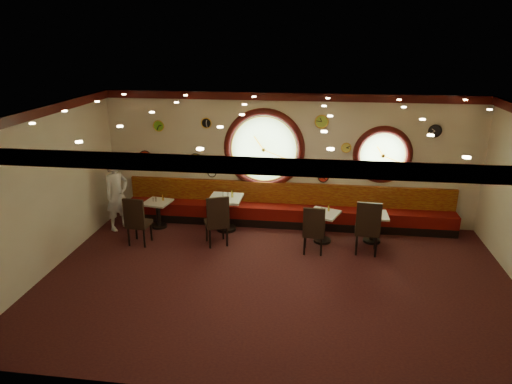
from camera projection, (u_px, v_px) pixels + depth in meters
name	position (u px, v px, depth m)	size (l,w,h in m)	color
floor	(276.00, 280.00, 8.75)	(9.00, 6.00, 0.00)	black
ceiling	(279.00, 114.00, 7.70)	(9.00, 6.00, 0.02)	gold
wall_back	(289.00, 160.00, 11.04)	(9.00, 0.02, 3.20)	beige
wall_front	(255.00, 289.00, 5.42)	(9.00, 0.02, 3.20)	beige
wall_left	(45.00, 191.00, 8.79)	(0.02, 6.00, 3.20)	beige
molding_back	(290.00, 97.00, 10.49)	(9.00, 0.10, 0.18)	#350A09
molding_front	(255.00, 166.00, 4.97)	(9.00, 0.10, 0.18)	#350A09
molding_left	(35.00, 113.00, 8.29)	(0.10, 6.00, 0.18)	#350A09
banquette_base	(286.00, 221.00, 11.26)	(8.00, 0.55, 0.20)	black
banquette_seat	(287.00, 212.00, 11.18)	(8.00, 0.55, 0.30)	#570907
banquette_back	(288.00, 193.00, 11.26)	(8.00, 0.10, 0.55)	#651008
porthole_left_glass	(264.00, 149.00, 11.02)	(1.66, 1.66, 0.02)	#90C073
porthole_left_frame	(264.00, 149.00, 11.01)	(1.98, 1.98, 0.18)	#350A09
porthole_left_ring	(264.00, 149.00, 10.98)	(1.61, 1.61, 0.03)	gold
porthole_right_glass	(382.00, 155.00, 10.69)	(1.10, 1.10, 0.02)	#90C073
porthole_right_frame	(383.00, 155.00, 10.67)	(1.38, 1.38, 0.18)	#350A09
porthole_right_ring	(383.00, 155.00, 10.65)	(1.09, 1.09, 0.03)	gold
wall_clock_0	(212.00, 173.00, 11.37)	(0.20, 0.20, 0.03)	white
wall_clock_1	(346.00, 148.00, 10.71)	(0.22, 0.22, 0.03)	#DAD248
wall_clock_2	(323.00, 177.00, 11.02)	(0.24, 0.24, 0.03)	red
wall_clock_3	(196.00, 161.00, 11.32)	(0.36, 0.36, 0.03)	yellow
wall_clock_4	(441.00, 172.00, 10.60)	(0.34, 0.34, 0.03)	white
wall_clock_5	(322.00, 122.00, 10.59)	(0.30, 0.30, 0.03)	#9FC53D
wall_clock_6	(435.00, 131.00, 10.32)	(0.28, 0.28, 0.03)	black
wall_clock_7	(146.00, 157.00, 11.47)	(0.32, 0.32, 0.03)	red
wall_clock_8	(206.00, 123.00, 10.97)	(0.24, 0.24, 0.03)	black
wall_clock_9	(159.00, 126.00, 11.16)	(0.26, 0.26, 0.03)	#66AD22
table_a	(158.00, 211.00, 11.05)	(0.69, 0.69, 0.66)	black
table_b	(226.00, 209.00, 10.86)	(0.76, 0.76, 0.83)	black
table_c	(323.00, 223.00, 10.25)	(0.83, 0.83, 0.71)	black
table_d	(373.00, 224.00, 10.25)	(0.62, 0.62, 0.68)	black
chair_a	(137.00, 218.00, 10.02)	(0.50, 0.50, 0.70)	black
chair_b	(217.00, 218.00, 9.98)	(0.65, 0.65, 0.73)	black
chair_c	(314.00, 227.00, 9.62)	(0.46, 0.46, 0.67)	black
chair_d	(368.00, 224.00, 9.57)	(0.55, 0.55, 0.75)	black
condiment_a_salt	(153.00, 200.00, 10.97)	(0.03, 0.03, 0.09)	silver
condiment_b_salt	(223.00, 194.00, 10.82)	(0.04, 0.04, 0.10)	silver
condiment_c_salt	(322.00, 209.00, 10.23)	(0.03, 0.03, 0.09)	silver
condiment_d_salt	(371.00, 212.00, 10.17)	(0.04, 0.04, 0.10)	silver
condiment_a_pepper	(156.00, 199.00, 10.95)	(0.04, 0.04, 0.11)	silver
condiment_b_pepper	(228.00, 195.00, 10.76)	(0.04, 0.04, 0.11)	#BDBCC1
condiment_c_pepper	(324.00, 211.00, 10.10)	(0.03, 0.03, 0.10)	silver
condiment_d_pepper	(377.00, 213.00, 10.10)	(0.03, 0.03, 0.10)	silver
condiment_a_bottle	(163.00, 197.00, 11.03)	(0.05, 0.05, 0.15)	gold
condiment_b_bottle	(232.00, 194.00, 10.74)	(0.05, 0.05, 0.17)	gold
condiment_c_bottle	(329.00, 208.00, 10.23)	(0.05, 0.05, 0.14)	gold
condiment_d_bottle	(377.00, 210.00, 10.18)	(0.04, 0.04, 0.14)	gold
waiter	(117.00, 195.00, 10.83)	(0.63, 0.41, 1.72)	silver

